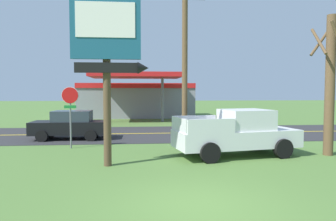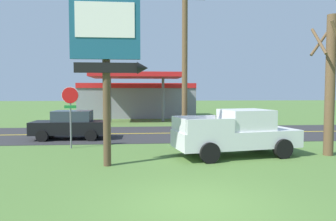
{
  "view_description": "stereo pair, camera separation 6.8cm",
  "coord_description": "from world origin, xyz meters",
  "px_view_note": "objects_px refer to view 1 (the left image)",
  "views": [
    {
      "loc": [
        -1.42,
        -7.27,
        2.71
      ],
      "look_at": [
        0.0,
        8.0,
        1.8
      ],
      "focal_mm": 33.57,
      "sensor_mm": 36.0,
      "label": 1
    },
    {
      "loc": [
        -1.35,
        -7.28,
        2.71
      ],
      "look_at": [
        0.0,
        8.0,
        1.8
      ],
      "focal_mm": 33.57,
      "sensor_mm": 36.0,
      "label": 2
    }
  ],
  "objects_px": {
    "utility_pole": "(185,54)",
    "car_black_near_lane": "(70,125)",
    "stop_sign": "(70,106)",
    "bare_tree": "(330,80)",
    "motel_sign": "(108,48)",
    "gas_station": "(137,99)",
    "pickup_white_parked_on_lawn": "(237,133)"
  },
  "relations": [
    {
      "from": "gas_station",
      "to": "pickup_white_parked_on_lawn",
      "type": "relative_size",
      "value": 2.2
    },
    {
      "from": "bare_tree",
      "to": "car_black_near_lane",
      "type": "distance_m",
      "value": 13.46
    },
    {
      "from": "bare_tree",
      "to": "gas_station",
      "type": "height_order",
      "value": "bare_tree"
    },
    {
      "from": "motel_sign",
      "to": "gas_station",
      "type": "xyz_separation_m",
      "value": [
        0.83,
        22.81,
        -2.34
      ]
    },
    {
      "from": "stop_sign",
      "to": "pickup_white_parked_on_lawn",
      "type": "xyz_separation_m",
      "value": [
        7.42,
        -2.44,
        -1.06
      ]
    },
    {
      "from": "motel_sign",
      "to": "gas_station",
      "type": "relative_size",
      "value": 0.53
    },
    {
      "from": "car_black_near_lane",
      "to": "stop_sign",
      "type": "bearing_deg",
      "value": -77.84
    },
    {
      "from": "bare_tree",
      "to": "utility_pole",
      "type": "bearing_deg",
      "value": 161.97
    },
    {
      "from": "bare_tree",
      "to": "pickup_white_parked_on_lawn",
      "type": "height_order",
      "value": "bare_tree"
    },
    {
      "from": "bare_tree",
      "to": "gas_station",
      "type": "relative_size",
      "value": 0.57
    },
    {
      "from": "motel_sign",
      "to": "pickup_white_parked_on_lawn",
      "type": "height_order",
      "value": "motel_sign"
    },
    {
      "from": "motel_sign",
      "to": "gas_station",
      "type": "distance_m",
      "value": 22.94
    },
    {
      "from": "stop_sign",
      "to": "pickup_white_parked_on_lawn",
      "type": "bearing_deg",
      "value": -18.23
    },
    {
      "from": "stop_sign",
      "to": "pickup_white_parked_on_lawn",
      "type": "relative_size",
      "value": 0.54
    },
    {
      "from": "motel_sign",
      "to": "gas_station",
      "type": "bearing_deg",
      "value": 87.92
    },
    {
      "from": "stop_sign",
      "to": "car_black_near_lane",
      "type": "relative_size",
      "value": 0.7
    },
    {
      "from": "bare_tree",
      "to": "car_black_near_lane",
      "type": "xyz_separation_m",
      "value": [
        -12.0,
        5.62,
        -2.37
      ]
    },
    {
      "from": "gas_station",
      "to": "car_black_near_lane",
      "type": "distance_m",
      "value": 16.39
    },
    {
      "from": "bare_tree",
      "to": "stop_sign",
      "type": "bearing_deg",
      "value": 166.74
    },
    {
      "from": "stop_sign",
      "to": "car_black_near_lane",
      "type": "distance_m",
      "value": 3.24
    },
    {
      "from": "car_black_near_lane",
      "to": "pickup_white_parked_on_lawn",
      "type": "bearing_deg",
      "value": -33.79
    },
    {
      "from": "pickup_white_parked_on_lawn",
      "to": "gas_station",
      "type": "bearing_deg",
      "value": 101.68
    },
    {
      "from": "utility_pole",
      "to": "motel_sign",
      "type": "bearing_deg",
      "value": -135.49
    },
    {
      "from": "utility_pole",
      "to": "car_black_near_lane",
      "type": "relative_size",
      "value": 1.98
    },
    {
      "from": "pickup_white_parked_on_lawn",
      "to": "car_black_near_lane",
      "type": "relative_size",
      "value": 1.3
    },
    {
      "from": "utility_pole",
      "to": "bare_tree",
      "type": "distance_m",
      "value": 6.4
    },
    {
      "from": "motel_sign",
      "to": "stop_sign",
      "type": "relative_size",
      "value": 2.16
    },
    {
      "from": "utility_pole",
      "to": "pickup_white_parked_on_lawn",
      "type": "bearing_deg",
      "value": -40.28
    },
    {
      "from": "motel_sign",
      "to": "pickup_white_parked_on_lawn",
      "type": "relative_size",
      "value": 1.16
    },
    {
      "from": "motel_sign",
      "to": "utility_pole",
      "type": "relative_size",
      "value": 0.76
    },
    {
      "from": "motel_sign",
      "to": "car_black_near_lane",
      "type": "xyz_separation_m",
      "value": [
        -2.82,
        6.86,
        -3.45
      ]
    },
    {
      "from": "stop_sign",
      "to": "car_black_near_lane",
      "type": "bearing_deg",
      "value": 102.16
    }
  ]
}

